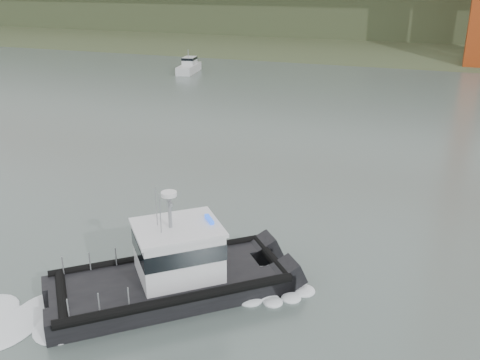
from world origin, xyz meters
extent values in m
plane|color=#4D5C55|center=(0.00, 0.00, 0.00)|extent=(400.00, 400.00, 0.00)
cube|color=#38492A|center=(0.00, 92.00, 0.00)|extent=(500.00, 44.72, 16.25)
cube|color=#38492A|center=(0.00, 120.00, 6.00)|extent=(500.00, 70.00, 18.00)
cube|color=black|center=(0.46, -0.52, 0.45)|extent=(9.80, 8.62, 1.28)
cube|color=black|center=(2.32, -2.70, 0.45)|extent=(9.80, 8.62, 1.28)
cube|color=black|center=(0.99, -1.96, 0.96)|extent=(10.44, 9.78, 0.27)
cube|color=silver|center=(1.80, -1.27, 2.31)|extent=(4.98, 4.91, 2.44)
cube|color=black|center=(1.80, -1.27, 2.75)|extent=(5.07, 5.00, 0.80)
cube|color=silver|center=(1.80, -1.27, 3.61)|extent=(5.28, 5.21, 0.17)
cylinder|color=gray|center=(1.55, -1.47, 4.48)|extent=(0.17, 0.17, 1.91)
cylinder|color=white|center=(1.55, -1.47, 5.39)|extent=(0.74, 0.74, 0.19)
cube|color=silver|center=(-24.44, 55.82, 0.57)|extent=(3.25, 7.07, 1.36)
cube|color=silver|center=(-24.53, 56.38, 1.70)|extent=(2.20, 2.96, 1.36)
cube|color=black|center=(-24.53, 56.38, 2.16)|extent=(2.26, 3.03, 0.40)
cylinder|color=gray|center=(-24.44, 55.82, 2.95)|extent=(0.09, 0.09, 1.36)
camera|label=1|loc=(12.36, -21.62, 14.89)|focal=40.00mm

